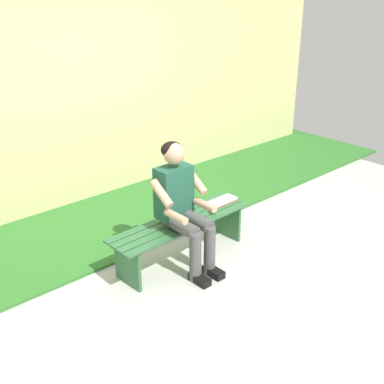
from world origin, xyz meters
name	(u,v)px	position (x,y,z in m)	size (l,w,h in m)	color
ground_plane	(169,360)	(0.99, 1.00, -0.02)	(10.00, 7.00, 0.04)	#B2B2AD
grass_strip	(111,214)	(0.00, -1.29, 0.01)	(9.00, 1.87, 0.03)	#2D6B28
brick_wall	(31,101)	(0.50, -1.97, 1.33)	(9.50, 0.24, 2.65)	#D1C684
bench_near	(182,230)	(0.00, 0.00, 0.32)	(1.58, 0.44, 0.42)	#2D6038
person_seated	(182,203)	(0.08, 0.10, 0.67)	(0.50, 0.69, 1.23)	#1E513D
apple	(213,210)	(-0.34, 0.09, 0.46)	(0.07, 0.07, 0.07)	gold
book_open	(220,202)	(-0.56, -0.04, 0.43)	(0.42, 0.17, 0.02)	white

